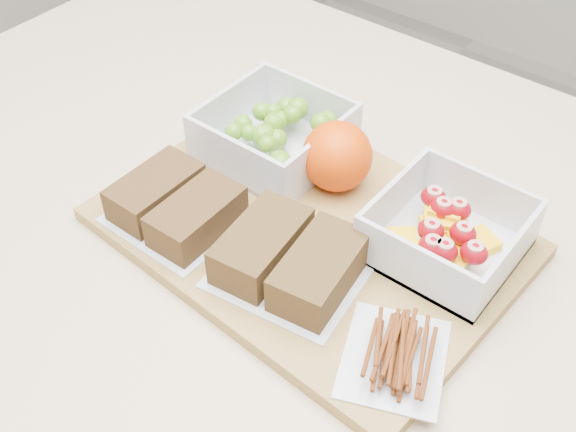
% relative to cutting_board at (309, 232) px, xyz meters
% --- Properties ---
extents(cutting_board, '(0.44, 0.32, 0.02)m').
position_rel_cutting_board_xyz_m(cutting_board, '(0.00, 0.00, 0.00)').
color(cutting_board, '#A58244').
rests_on(cutting_board, counter).
extents(grape_container, '(0.15, 0.15, 0.06)m').
position_rel_cutting_board_xyz_m(grape_container, '(-0.11, 0.08, 0.03)').
color(grape_container, silver).
rests_on(grape_container, cutting_board).
extents(fruit_container, '(0.14, 0.14, 0.06)m').
position_rel_cutting_board_xyz_m(fruit_container, '(0.13, 0.06, 0.03)').
color(fruit_container, silver).
rests_on(fruit_container, cutting_board).
extents(orange, '(0.08, 0.08, 0.08)m').
position_rel_cutting_board_xyz_m(orange, '(-0.02, 0.07, 0.05)').
color(orange, '#EC4605').
rests_on(orange, cutting_board).
extents(sandwich_bag_left, '(0.13, 0.12, 0.04)m').
position_rel_cutting_board_xyz_m(sandwich_bag_left, '(-0.12, -0.08, 0.03)').
color(sandwich_bag_left, silver).
rests_on(sandwich_bag_left, cutting_board).
extents(sandwich_bag_center, '(0.16, 0.14, 0.04)m').
position_rel_cutting_board_xyz_m(sandwich_bag_center, '(0.02, -0.06, 0.03)').
color(sandwich_bag_center, silver).
rests_on(sandwich_bag_center, cutting_board).
extents(pretzel_bag, '(0.12, 0.13, 0.02)m').
position_rel_cutting_board_xyz_m(pretzel_bag, '(0.16, -0.09, 0.02)').
color(pretzel_bag, silver).
rests_on(pretzel_bag, cutting_board).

